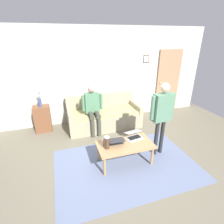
# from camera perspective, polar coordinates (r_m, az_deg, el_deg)

# --- Properties ---
(ground_plane) EXTENTS (7.68, 7.68, 0.00)m
(ground_plane) POSITION_cam_1_polar(r_m,az_deg,el_deg) (3.86, 3.50, -15.35)
(ground_plane) COLOR #6E6755
(area_rug) EXTENTS (2.82, 1.87, 0.01)m
(area_rug) POSITION_cam_1_polar(r_m,az_deg,el_deg) (3.75, 4.69, -16.77)
(area_rug) COLOR slate
(area_rug) RESTS_ON ground_plane
(back_wall) EXTENTS (7.04, 0.11, 2.70)m
(back_wall) POSITION_cam_1_polar(r_m,az_deg,el_deg) (5.23, -5.00, 11.58)
(back_wall) COLOR beige
(back_wall) RESTS_ON ground_plane
(interior_door) EXTENTS (0.82, 0.09, 2.05)m
(interior_door) POSITION_cam_1_polar(r_m,az_deg,el_deg) (6.20, 17.73, 9.37)
(interior_door) COLOR tan
(interior_door) RESTS_ON ground_plane
(couch) EXTENTS (2.02, 0.86, 0.88)m
(couch) POSITION_cam_1_polar(r_m,az_deg,el_deg) (5.04, -2.63, -1.33)
(couch) COLOR tan
(couch) RESTS_ON ground_plane
(coffee_table) EXTENTS (1.12, 0.59, 0.45)m
(coffee_table) POSITION_cam_1_polar(r_m,az_deg,el_deg) (3.58, 4.28, -10.98)
(coffee_table) COLOR tan
(coffee_table) RESTS_ON ground_plane
(laptop_left) EXTENTS (0.38, 0.35, 0.15)m
(laptop_left) POSITION_cam_1_polar(r_m,az_deg,el_deg) (3.75, 7.20, -7.70)
(laptop_left) COLOR silver
(laptop_left) RESTS_ON coffee_table
(laptop_center) EXTENTS (0.33, 0.33, 0.12)m
(laptop_center) POSITION_cam_1_polar(r_m,az_deg,el_deg) (3.54, 1.17, -9.51)
(laptop_center) COLOR #28282D
(laptop_center) RESTS_ON coffee_table
(french_press) EXTENTS (0.12, 0.10, 0.28)m
(french_press) POSITION_cam_1_polar(r_m,az_deg,el_deg) (3.36, -1.68, -9.88)
(french_press) COLOR #4C3323
(french_press) RESTS_ON coffee_table
(side_shelf) EXTENTS (0.42, 0.32, 0.72)m
(side_shelf) POSITION_cam_1_polar(r_m,az_deg,el_deg) (5.11, -21.64, -2.06)
(side_shelf) COLOR brown
(side_shelf) RESTS_ON ground_plane
(flower_vase) EXTENTS (0.09, 0.09, 0.41)m
(flower_vase) POSITION_cam_1_polar(r_m,az_deg,el_deg) (4.93, -22.48, 3.24)
(flower_vase) COLOR #414C7C
(flower_vase) RESTS_ON side_shelf
(person_standing) EXTENTS (0.57, 0.21, 1.61)m
(person_standing) POSITION_cam_1_polar(r_m,az_deg,el_deg) (3.69, 16.05, 0.36)
(person_standing) COLOR #25282A
(person_standing) RESTS_ON ground_plane
(person_seated) EXTENTS (0.55, 0.51, 1.28)m
(person_seated) POSITION_cam_1_polar(r_m,az_deg,el_deg) (4.60, -6.28, 1.75)
(person_seated) COLOR #3F3F35
(person_seated) RESTS_ON ground_plane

